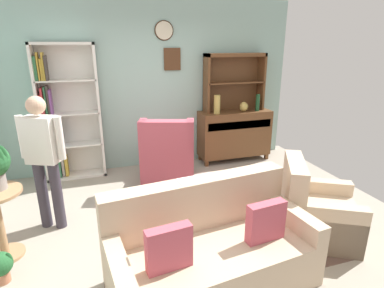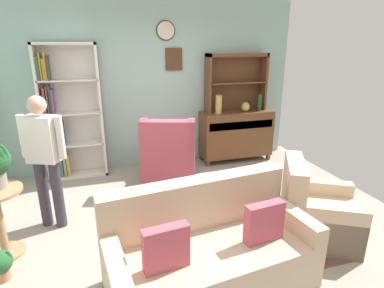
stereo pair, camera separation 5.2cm
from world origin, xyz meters
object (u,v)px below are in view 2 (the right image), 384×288
Objects in this scene: bookshelf at (67,116)px; book_stack at (182,198)px; sideboard_hutch at (236,74)px; couch_floral at (208,251)px; coffee_table at (184,208)px; potted_plant_small at (0,264)px; bottle_wine at (260,103)px; vase_tall at (219,104)px; armchair_floral at (315,213)px; wingback_chair at (169,160)px; person_reading at (44,154)px; sideboard at (236,133)px; vase_round at (246,107)px.

bookshelf is 13.53× the size of book_stack.
couch_floral is at bearing -117.83° from sideboard_hutch.
bookshelf is 2.62× the size of coffee_table.
bottle_wine is at bearing 29.99° from potted_plant_small.
vase_tall reaches higher than armchair_floral.
armchair_floral is at bearing -56.12° from wingback_chair.
bottle_wine reaches higher than wingback_chair.
bookshelf reaches higher than person_reading.
sideboard reaches higher than coffee_table.
bottle_wine is at bearing -12.89° from sideboard.
vase_tall is 0.17× the size of couch_floral.
vase_round is 0.27m from bottle_wine.
couch_floral is (-1.14, -2.71, -0.77)m from vase_tall.
armchair_floral is (-0.30, -2.42, -0.72)m from vase_round.
sideboard is 0.70m from vase_tall.
book_stack reaches higher than coffee_table.
bottle_wine is (0.39, -0.09, 0.56)m from sideboard.
wingback_chair is at bearing -155.26° from sideboard.
vase_round is (0.13, -0.07, 0.50)m from sideboard.
vase_tall reaches higher than couch_floral.
armchair_floral is at bearing -103.12° from bottle_wine.
armchair_floral is 3.19m from potted_plant_small.
armchair_floral reaches higher than potted_plant_small.
book_stack is (-1.95, -1.91, -0.62)m from bottle_wine.
bottle_wine is at bearing 21.16° from person_reading.
couch_floral is 0.74m from coffee_table.
vase_tall is at bearing 58.68° from book_stack.
armchair_floral is at bearing -21.10° from person_reading.
book_stack is (-1.39, 0.49, 0.16)m from armchair_floral.
vase_tall reaches higher than sideboard.
bottle_wine is 2.00m from wingback_chair.
vase_round is 0.16× the size of armchair_floral.
sideboard is 1.06m from sideboard_hutch.
sideboard is at bearing 24.74° from wingback_chair.
wingback_chair is 1.36m from book_stack.
person_reading is (-0.14, -1.48, -0.09)m from bookshelf.
bookshelf reaches higher than vase_tall.
bottle_wine is 2.58m from armchair_floral.
person_reading is (-3.38, -1.31, -0.16)m from bottle_wine.
sideboard_hutch reaches higher than bottle_wine.
person_reading is at bearing -154.95° from sideboard.
wingback_chair reaches higher than book_stack.
person_reading is at bearing 155.13° from coffee_table.
bookshelf reaches higher than vase_round.
sideboard_hutch is 7.08× the size of book_stack.
vase_round is 1.09× the size of book_stack.
vase_tall is at bearing -3.86° from bookshelf.
wingback_chair is 0.67× the size of person_reading.
sideboard_hutch is 0.71× the size of person_reading.
vase_tall is 0.53m from vase_round.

